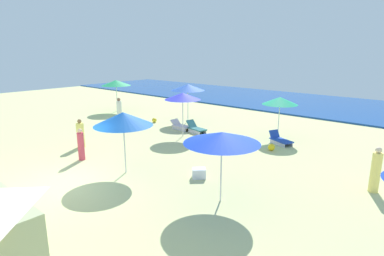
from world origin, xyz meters
TOP-DOWN VIEW (x-y plane):
  - ground_plane at (0.00, 0.00)m, footprint 60.00×60.00m
  - ocean at (0.00, 23.84)m, footprint 60.00×12.31m
  - umbrella_1 at (-3.72, 10.90)m, footprint 2.32×2.32m
  - umbrella_2 at (0.73, 2.16)m, footprint 2.35×2.35m
  - umbrella_3 at (-10.73, 10.00)m, footprint 2.34×2.34m
  - umbrella_4 at (-1.39, 7.89)m, footprint 2.08×2.08m
  - lounge_chair_4_0 at (-2.56, 8.95)m, footprint 1.38×0.67m
  - lounge_chair_4_1 at (-1.28, 8.94)m, footprint 1.44×0.78m
  - umbrella_5 at (3.03, 11.05)m, footprint 1.94×1.94m
  - lounge_chair_5_0 at (3.62, 10.15)m, footprint 1.48×1.07m
  - umbrella_6 at (5.15, 2.71)m, footprint 2.49×2.49m
  - beachgoer_0 at (-3.84, 2.79)m, footprint 0.50×0.50m
  - beachgoer_1 at (8.81, 6.88)m, footprint 0.42×0.42m
  - beachgoer_2 at (-2.06, 1.80)m, footprint 0.37×0.37m
  - beachgoer_3 at (-7.28, 7.72)m, footprint 0.46×0.46m
  - cooler_box_0 at (3.35, 3.73)m, footprint 0.64×0.64m
  - beach_ball_1 at (-5.32, 9.19)m, footprint 0.32×0.32m
  - beach_ball_2 at (3.83, 8.80)m, footprint 0.35×0.35m

SIDE VIEW (x-z plane):
  - ground_plane at x=0.00m, z-range 0.00..0.00m
  - ocean at x=0.00m, z-range 0.00..0.12m
  - beach_ball_1 at x=-5.32m, z-range 0.00..0.32m
  - beach_ball_2 at x=3.83m, z-range 0.00..0.35m
  - cooler_box_0 at x=3.35m, z-range 0.00..0.39m
  - lounge_chair_4_0 at x=-2.56m, z-range -0.06..0.52m
  - lounge_chair_5_0 at x=3.62m, z-range -0.09..0.56m
  - lounge_chair_4_1 at x=-1.28m, z-range -0.08..0.63m
  - beachgoer_0 at x=-3.84m, z-range -0.07..1.43m
  - beachgoer_2 at x=-2.06m, z-range -0.04..1.43m
  - beachgoer_1 at x=8.81m, z-range -0.05..1.61m
  - beachgoer_3 at x=-7.28m, z-range -0.05..1.64m
  - umbrella_5 at x=3.03m, z-range 0.98..3.36m
  - umbrella_6 at x=5.15m, z-range 1.01..3.39m
  - umbrella_2 at x=0.73m, z-range 0.99..3.53m
  - umbrella_3 at x=-10.73m, z-range 1.05..3.58m
  - umbrella_4 at x=-1.39m, z-range 1.07..3.62m
  - umbrella_1 at x=-3.72m, z-range 1.10..3.73m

